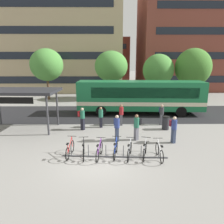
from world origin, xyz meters
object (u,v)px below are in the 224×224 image
object	(u,v)px
parked_bicycle_blue_3	(116,150)
street_tree_1	(111,66)
commuter_navy_pack_5	(117,126)
trash_bin	(166,123)
commuter_navy_pack_1	(162,113)
commuter_maroon_pack_4	(174,128)
city_bus	(139,96)
parked_bicycle_purple_2	(99,151)
parked_bicycle_black_1	(84,151)
parked_bicycle_silver_5	(145,151)
parked_bicycle_silver_4	(129,151)
commuter_black_pack_3	(137,125)
street_tree_0	(193,67)
parked_bicycle_white_6	(159,152)
street_tree_2	(158,70)
commuter_red_pack_0	(82,117)
commuter_teal_pack_6	(121,113)
commuter_black_pack_2	(101,116)
street_tree_3	(47,65)
parked_bicycle_red_0	(70,150)
transit_shelter	(19,92)

from	to	relation	value
parked_bicycle_blue_3	street_tree_1	bearing A→B (deg)	8.70
commuter_navy_pack_5	trash_bin	bearing A→B (deg)	110.10
trash_bin	street_tree_1	distance (m)	14.52
commuter_navy_pack_1	commuter_maroon_pack_4	world-z (taller)	commuter_maroon_pack_4
city_bus	parked_bicycle_purple_2	distance (m)	10.49
parked_bicycle_black_1	parked_bicycle_silver_5	size ratio (longest dim) A/B	1.03
parked_bicycle_silver_4	commuter_navy_pack_1	distance (m)	6.85
commuter_navy_pack_1	trash_bin	size ratio (longest dim) A/B	1.63
parked_bicycle_silver_5	commuter_black_pack_3	xyz separation A→B (m)	(-0.12, 2.62, 0.62)
street_tree_0	commuter_navy_pack_1	bearing A→B (deg)	-120.82
parked_bicycle_white_6	street_tree_1	distance (m)	18.97
street_tree_1	street_tree_2	bearing A→B (deg)	-11.06
commuter_red_pack_0	commuter_teal_pack_6	xyz separation A→B (m)	(3.01, 1.15, 0.01)
street_tree_0	commuter_red_pack_0	bearing A→B (deg)	-136.72
parked_bicycle_silver_4	commuter_black_pack_2	size ratio (longest dim) A/B	1.03
commuter_black_pack_3	trash_bin	distance (m)	3.34
street_tree_3	parked_bicycle_silver_5	bearing A→B (deg)	-60.31
parked_bicycle_blue_3	trash_bin	xyz separation A→B (m)	(3.93, 4.67, 0.13)
parked_bicycle_silver_5	street_tree_1	world-z (taller)	street_tree_1
commuter_black_pack_3	commuter_red_pack_0	bearing A→B (deg)	-68.90
parked_bicycle_black_1	commuter_navy_pack_5	world-z (taller)	commuter_navy_pack_5
parked_bicycle_white_6	commuter_maroon_pack_4	distance (m)	2.75
parked_bicycle_red_0	commuter_navy_pack_5	size ratio (longest dim) A/B	0.98
commuter_maroon_pack_4	commuter_teal_pack_6	distance (m)	4.93
parked_bicycle_blue_3	parked_bicycle_red_0	bearing A→B (deg)	96.96
parked_bicycle_silver_5	commuter_navy_pack_1	xyz separation A→B (m)	(2.31, 6.03, 0.59)
street_tree_1	parked_bicycle_blue_3	bearing A→B (deg)	-89.59
parked_bicycle_white_6	street_tree_1	bearing A→B (deg)	6.92
commuter_black_pack_2	commuter_maroon_pack_4	xyz separation A→B (m)	(4.74, -3.29, 0.06)
street_tree_2	street_tree_3	size ratio (longest dim) A/B	0.89
parked_bicycle_silver_5	street_tree_2	bearing A→B (deg)	0.72
parked_bicycle_silver_4	commuter_teal_pack_6	distance (m)	6.00
parked_bicycle_black_1	street_tree_3	world-z (taller)	street_tree_3
parked_bicycle_silver_4	commuter_red_pack_0	distance (m)	5.79
parked_bicycle_silver_5	street_tree_2	world-z (taller)	street_tree_2
commuter_black_pack_3	commuter_navy_pack_5	bearing A→B (deg)	-31.82
street_tree_0	parked_bicycle_silver_5	bearing A→B (deg)	-117.45
street_tree_3	street_tree_2	bearing A→B (deg)	-2.93
parked_bicycle_red_0	street_tree_0	bearing A→B (deg)	-32.96
parked_bicycle_black_1	transit_shelter	world-z (taller)	transit_shelter
parked_bicycle_blue_3	parked_bicycle_silver_5	xyz separation A→B (m)	(1.57, -0.14, 0.00)
parked_bicycle_red_0	street_tree_1	world-z (taller)	street_tree_1
city_bus	street_tree_0	world-z (taller)	street_tree_0
commuter_black_pack_2	commuter_teal_pack_6	world-z (taller)	commuter_teal_pack_6
commuter_red_pack_0	commuter_navy_pack_5	world-z (taller)	commuter_navy_pack_5
parked_bicycle_purple_2	parked_bicycle_blue_3	size ratio (longest dim) A/B	1.00
parked_bicycle_red_0	parked_bicycle_silver_4	xyz separation A→B (m)	(3.24, -0.23, 0.00)
parked_bicycle_red_0	parked_bicycle_purple_2	size ratio (longest dim) A/B	1.01
parked_bicycle_purple_2	transit_shelter	distance (m)	8.23
commuter_maroon_pack_4	commuter_black_pack_2	bearing A→B (deg)	-144.28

